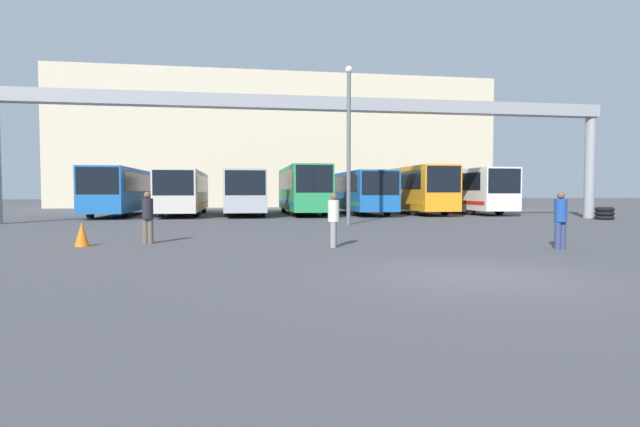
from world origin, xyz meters
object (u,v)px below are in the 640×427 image
(bus_slot_2, at_px, (244,190))
(tire_stack, at_px, (604,213))
(bus_slot_5, at_px, (415,187))
(pedestrian_mid_right, at_px, (148,216))
(pedestrian_mid_left, at_px, (560,219))
(bus_slot_4, at_px, (360,190))
(lamp_post, at_px, (349,138))
(bus_slot_6, at_px, (465,189))
(pedestrian_far_center, at_px, (334,219))
(bus_slot_3, at_px, (302,187))
(traffic_cone, at_px, (82,234))
(bus_slot_0, at_px, (121,189))
(bus_slot_1, at_px, (184,190))

(bus_slot_2, bearing_deg, tire_stack, -24.51)
(bus_slot_5, xyz_separation_m, pedestrian_mid_right, (-15.50, -18.46, -1.05))
(pedestrian_mid_right, bearing_deg, bus_slot_5, 52.14)
(pedestrian_mid_right, relative_size, tire_stack, 1.56)
(pedestrian_mid_right, relative_size, pedestrian_mid_left, 1.00)
(bus_slot_4, xyz_separation_m, lamp_post, (-3.27, -10.92, 2.50))
(bus_slot_2, distance_m, bus_slot_6, 16.37)
(bus_slot_4, relative_size, pedestrian_far_center, 6.65)
(bus_slot_3, relative_size, bus_slot_6, 1.00)
(pedestrian_far_center, xyz_separation_m, lamp_post, (2.59, 9.60, 3.37))
(bus_slot_3, distance_m, pedestrian_far_center, 21.02)
(bus_slot_4, distance_m, bus_slot_5, 4.10)
(pedestrian_far_center, bearing_deg, bus_slot_5, 170.40)
(bus_slot_5, height_order, traffic_cone, bus_slot_5)
(bus_slot_0, distance_m, bus_slot_6, 24.56)
(pedestrian_far_center, bearing_deg, bus_slot_2, -157.24)
(bus_slot_2, distance_m, pedestrian_far_center, 20.90)
(bus_slot_0, height_order, bus_slot_3, bus_slot_3)
(bus_slot_1, height_order, pedestrian_far_center, bus_slot_1)
(pedestrian_far_center, bearing_deg, bus_slot_0, -136.86)
(bus_slot_4, distance_m, pedestrian_mid_right, 21.79)
(traffic_cone, bearing_deg, bus_slot_6, 42.23)
(lamp_post, bearing_deg, bus_slot_6, 44.61)
(bus_slot_0, relative_size, tire_stack, 10.76)
(bus_slot_1, bearing_deg, pedestrian_mid_left, -60.81)
(pedestrian_mid_right, relative_size, traffic_cone, 2.23)
(bus_slot_1, xyz_separation_m, bus_slot_2, (4.09, -0.49, 0.00))
(bus_slot_4, bearing_deg, pedestrian_far_center, -105.94)
(bus_slot_2, height_order, bus_slot_6, bus_slot_6)
(bus_slot_1, height_order, bus_slot_2, bus_slot_2)
(bus_slot_1, bearing_deg, pedestrian_far_center, -73.20)
(bus_slot_4, bearing_deg, pedestrian_mid_right, -121.60)
(pedestrian_mid_left, distance_m, tire_stack, 17.53)
(pedestrian_far_center, bearing_deg, pedestrian_mid_right, -93.20)
(bus_slot_2, height_order, pedestrian_far_center, bus_slot_2)
(bus_slot_1, xyz_separation_m, pedestrian_mid_left, (12.69, -22.71, -0.85))
(bus_slot_5, bearing_deg, tire_stack, -47.76)
(bus_slot_0, bearing_deg, bus_slot_6, 0.16)
(bus_slot_0, height_order, traffic_cone, bus_slot_0)
(traffic_cone, height_order, tire_stack, traffic_cone)
(bus_slot_4, bearing_deg, lamp_post, -106.67)
(bus_slot_5, distance_m, pedestrian_far_center, 22.76)
(pedestrian_far_center, height_order, traffic_cone, pedestrian_far_center)
(pedestrian_far_center, distance_m, pedestrian_mid_left, 6.44)
(pedestrian_far_center, distance_m, traffic_cone, 7.51)
(bus_slot_6, xyz_separation_m, pedestrian_mid_left, (-7.78, -22.36, -0.97))
(bus_slot_5, distance_m, pedestrian_mid_right, 24.13)
(bus_slot_4, height_order, pedestrian_far_center, bus_slot_4)
(bus_slot_3, xyz_separation_m, bus_slot_6, (12.28, -0.01, -0.07))
(bus_slot_2, bearing_deg, bus_slot_3, 2.29)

